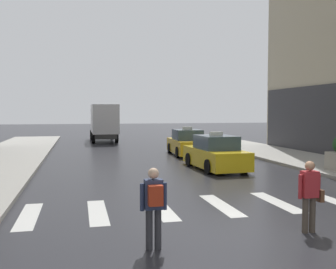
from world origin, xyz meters
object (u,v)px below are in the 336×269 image
(pedestrian_with_handbag, at_px, (310,192))
(pedestrian_with_backpack, at_px, (154,202))
(taxi_lead, at_px, (215,154))
(box_truck, at_px, (104,121))
(taxi_second, at_px, (187,144))

(pedestrian_with_handbag, bearing_deg, pedestrian_with_backpack, -175.16)
(taxi_lead, xyz_separation_m, box_truck, (-4.15, 18.40, 1.13))
(taxi_lead, distance_m, box_truck, 18.90)
(taxi_second, distance_m, pedestrian_with_backpack, 17.19)
(box_truck, height_order, pedestrian_with_backpack, box_truck)
(pedestrian_with_backpack, distance_m, pedestrian_with_handbag, 3.69)
(box_truck, relative_size, pedestrian_with_backpack, 4.57)
(taxi_second, xyz_separation_m, pedestrian_with_handbag, (-1.57, -16.05, 0.21))
(taxi_lead, bearing_deg, taxi_second, 87.04)
(taxi_lead, xyz_separation_m, pedestrian_with_handbag, (-1.25, -9.84, 0.21))
(taxi_second, xyz_separation_m, pedestrian_with_backpack, (-5.25, -16.36, 0.25))
(taxi_lead, height_order, box_truck, box_truck)
(taxi_second, bearing_deg, pedestrian_with_handbag, -95.58)
(box_truck, distance_m, pedestrian_with_backpack, 28.58)
(taxi_lead, xyz_separation_m, pedestrian_with_backpack, (-4.93, -10.15, 0.25))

